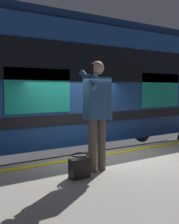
{
  "coord_description": "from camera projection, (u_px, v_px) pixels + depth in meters",
  "views": [
    {
      "loc": [
        3.12,
        4.66,
        2.34
      ],
      "look_at": [
        0.36,
        0.3,
        1.9
      ],
      "focal_mm": 42.55,
      "sensor_mm": 36.0,
      "label": 1
    }
  ],
  "objects": [
    {
      "name": "platform",
      "position": [
        176.0,
        214.0,
        3.94
      ],
      "size": [
        15.57,
        4.3,
        1.0
      ],
      "primitive_type": "cube",
      "color": "#9E998E",
      "rests_on": "ground"
    },
    {
      "name": "track_rail_far",
      "position": [
        43.0,
        162.0,
        8.31
      ],
      "size": [
        20.24,
        0.08,
        0.16
      ],
      "primitive_type": "cube",
      "color": "slate",
      "rests_on": "ground"
    },
    {
      "name": "track_rail_near",
      "position": [
        64.0,
        174.0,
        7.1
      ],
      "size": [
        20.24,
        0.08,
        0.16
      ],
      "primitive_type": "cube",
      "color": "slate",
      "rests_on": "ground"
    },
    {
      "name": "handbag",
      "position": [
        79.0,
        167.0,
        4.03
      ],
      "size": [
        0.3,
        0.28,
        0.36
      ],
      "color": "black",
      "rests_on": "platform"
    },
    {
      "name": "train_carriage",
      "position": [
        82.0,
        82.0,
        8.02
      ],
      "size": [
        10.97,
        2.75,
        4.05
      ],
      "color": "#1E478C",
      "rests_on": "ground"
    },
    {
      "name": "ground_plane",
      "position": [
        96.0,
        197.0,
        5.79
      ],
      "size": [
        24.86,
        24.86,
        0.0
      ],
      "primitive_type": "plane",
      "color": "#3D3D3F"
    },
    {
      "name": "safety_line",
      "position": [
        104.0,
        155.0,
        5.45
      ],
      "size": [
        15.25,
        0.16,
        0.01
      ],
      "primitive_type": "cube",
      "color": "yellow",
      "rests_on": "platform"
    },
    {
      "name": "passenger",
      "position": [
        97.0,
        107.0,
        4.31
      ],
      "size": [
        0.57,
        0.55,
        1.8
      ],
      "color": "brown",
      "rests_on": "platform"
    }
  ]
}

